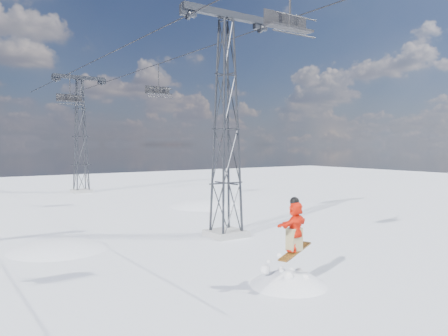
{
  "coord_description": "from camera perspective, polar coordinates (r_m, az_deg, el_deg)",
  "views": [
    {
      "loc": [
        -11.89,
        -10.25,
        4.72
      ],
      "look_at": [
        -1.62,
        4.67,
        3.75
      ],
      "focal_mm": 35.0,
      "sensor_mm": 36.0,
      "label": 1
    }
  ],
  "objects": [
    {
      "name": "lift_chair_far",
      "position": [
        40.25,
        -19.48,
        8.54
      ],
      "size": [
        2.19,
        0.63,
        2.71
      ],
      "color": "black",
      "rests_on": "ground"
    },
    {
      "name": "haul_cables",
      "position": [
        32.93,
        -11.57,
        13.74
      ],
      "size": [
        4.46,
        51.0,
        0.06
      ],
      "color": "black",
      "rests_on": "ground"
    },
    {
      "name": "lift_tower_near",
      "position": [
        22.25,
        0.27,
        5.0
      ],
      "size": [
        5.2,
        1.8,
        11.43
      ],
      "color": "#999999",
      "rests_on": "ground"
    },
    {
      "name": "lift_chair_near",
      "position": [
        16.0,
        8.42,
        18.28
      ],
      "size": [
        1.94,
        0.56,
        2.4
      ],
      "color": "black",
      "rests_on": "ground"
    },
    {
      "name": "ground",
      "position": [
        16.4,
        14.48,
        -13.75
      ],
      "size": [
        120.0,
        120.0,
        0.0
      ],
      "primitive_type": "plane",
      "color": "white",
      "rests_on": "ground"
    },
    {
      "name": "snowboarder_jump",
      "position": [
        15.92,
        8.39,
        -20.47
      ],
      "size": [
        4.4,
        4.4,
        6.96
      ],
      "color": "white",
      "rests_on": "ground"
    },
    {
      "name": "lift_tower_far",
      "position": [
        45.08,
        -18.23,
        3.87
      ],
      "size": [
        5.2,
        1.8,
        11.43
      ],
      "color": "#999999",
      "rests_on": "ground"
    },
    {
      "name": "lift_chair_mid",
      "position": [
        34.19,
        -8.58,
        9.92
      ],
      "size": [
        2.05,
        0.59,
        2.54
      ],
      "color": "black",
      "rests_on": "ground"
    }
  ]
}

